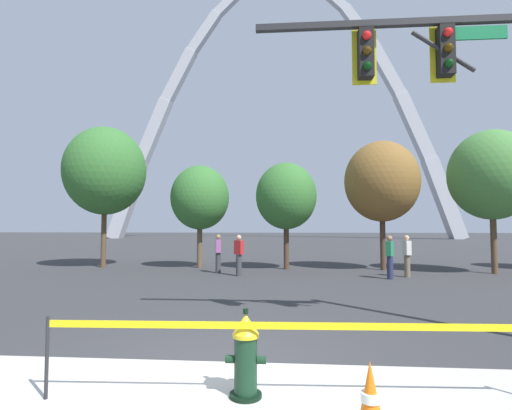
% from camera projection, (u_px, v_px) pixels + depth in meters
% --- Properties ---
extents(ground_plane, '(240.00, 240.00, 0.00)m').
position_uv_depth(ground_plane, '(216.00, 366.00, 5.37)').
color(ground_plane, '#333335').
extents(fire_hydrant, '(0.46, 0.48, 0.99)m').
position_uv_depth(fire_hydrant, '(246.00, 355.00, 4.39)').
color(fire_hydrant, black).
rests_on(fire_hydrant, ground).
extents(caution_tape_barrier, '(5.61, 0.27, 0.91)m').
position_uv_depth(caution_tape_barrier, '(298.00, 344.00, 4.24)').
color(caution_tape_barrier, '#232326').
rests_on(caution_tape_barrier, ground).
extents(traffic_cone_by_hydrant, '(0.36, 0.36, 0.73)m').
position_uv_depth(traffic_cone_by_hydrant, '(371.00, 404.00, 3.43)').
color(traffic_cone_by_hydrant, black).
rests_on(traffic_cone_by_hydrant, ground).
extents(traffic_signal_gantry, '(5.02, 0.44, 6.00)m').
position_uv_depth(traffic_signal_gantry, '(462.00, 105.00, 6.87)').
color(traffic_signal_gantry, '#232326').
rests_on(traffic_signal_gantry, ground).
extents(monument_arch, '(57.00, 2.12, 44.57)m').
position_uv_depth(monument_arch, '(280.00, 116.00, 63.25)').
color(monument_arch, '#B2B5BC').
rests_on(monument_arch, ground).
extents(tree_far_left, '(3.82, 3.82, 6.69)m').
position_uv_depth(tree_far_left, '(105.00, 171.00, 18.62)').
color(tree_far_left, brown).
rests_on(tree_far_left, ground).
extents(tree_left_mid, '(2.74, 2.74, 4.80)m').
position_uv_depth(tree_left_mid, '(200.00, 198.00, 18.33)').
color(tree_left_mid, brown).
rests_on(tree_left_mid, ground).
extents(tree_center_left, '(2.76, 2.76, 4.83)m').
position_uv_depth(tree_center_left, '(286.00, 196.00, 17.72)').
color(tree_center_left, '#473323').
rests_on(tree_center_left, ground).
extents(tree_center_right, '(3.29, 3.29, 5.76)m').
position_uv_depth(tree_center_right, '(382.00, 182.00, 17.45)').
color(tree_center_right, '#473323').
rests_on(tree_center_right, ground).
extents(tree_right_mid, '(3.39, 3.39, 5.93)m').
position_uv_depth(tree_right_mid, '(492.00, 175.00, 16.10)').
color(tree_right_mid, brown).
rests_on(tree_right_mid, ground).
extents(pedestrian_walking_left, '(0.27, 0.38, 1.59)m').
position_uv_depth(pedestrian_walking_left, '(407.00, 256.00, 14.83)').
color(pedestrian_walking_left, brown).
rests_on(pedestrian_walking_left, ground).
extents(pedestrian_standing_center, '(0.39, 0.36, 1.59)m').
position_uv_depth(pedestrian_standing_center, '(239.00, 255.00, 15.18)').
color(pedestrian_standing_center, '#38383D').
rests_on(pedestrian_standing_center, ground).
extents(pedestrian_walking_right, '(0.28, 0.38, 1.59)m').
position_uv_depth(pedestrian_walking_right, '(218.00, 253.00, 16.15)').
color(pedestrian_walking_right, '#38383D').
rests_on(pedestrian_walking_right, ground).
extents(pedestrian_near_trees, '(0.35, 0.39, 1.59)m').
position_uv_depth(pedestrian_near_trees, '(390.00, 257.00, 14.26)').
color(pedestrian_near_trees, '#232847').
rests_on(pedestrian_near_trees, ground).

